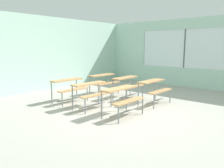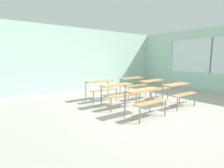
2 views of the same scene
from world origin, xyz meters
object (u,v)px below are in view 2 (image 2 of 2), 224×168
at_px(desk_bench_r0c0, 145,96).
at_px(desk_bench_r0c1, 179,90).
at_px(desk_bench_r1c0, 119,90).
at_px(desk_bench_r2c0, 101,86).
at_px(desk_bench_r2c1, 133,82).
at_px(desk_bench_r1c1, 154,85).

bearing_deg(desk_bench_r0c0, desk_bench_r0c1, 1.38).
distance_m(desk_bench_r1c0, desk_bench_r2c0, 1.09).
xyz_separation_m(desk_bench_r0c1, desk_bench_r2c1, (0.06, 2.20, 0.00)).
bearing_deg(desk_bench_r1c0, desk_bench_r2c1, 35.35).
relative_size(desk_bench_r0c1, desk_bench_r2c0, 1.00).
distance_m(desk_bench_r2c0, desk_bench_r2c1, 1.65).
bearing_deg(desk_bench_r0c1, desk_bench_r0c0, -178.70).
distance_m(desk_bench_r1c0, desk_bench_r2c1, 2.02).
relative_size(desk_bench_r1c1, desk_bench_r2c1, 0.99).
distance_m(desk_bench_r0c0, desk_bench_r1c0, 1.13).
distance_m(desk_bench_r1c1, desk_bench_r2c1, 1.11).
height_order(desk_bench_r1c0, desk_bench_r1c1, same).
bearing_deg(desk_bench_r2c0, desk_bench_r0c1, -53.15).
relative_size(desk_bench_r0c0, desk_bench_r1c0, 0.98).
bearing_deg(desk_bench_r2c1, desk_bench_r1c0, -144.81).
distance_m(desk_bench_r1c1, desk_bench_r2c0, 2.00).
bearing_deg(desk_bench_r2c0, desk_bench_r1c1, -32.49).
relative_size(desk_bench_r1c0, desk_bench_r1c1, 1.01).
xyz_separation_m(desk_bench_r0c0, desk_bench_r2c0, (0.05, 2.22, 0.00)).
xyz_separation_m(desk_bench_r0c1, desk_bench_r2c0, (-1.58, 2.20, 0.00)).
relative_size(desk_bench_r1c0, desk_bench_r2c0, 1.01).
relative_size(desk_bench_r0c1, desk_bench_r2c1, 0.98).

